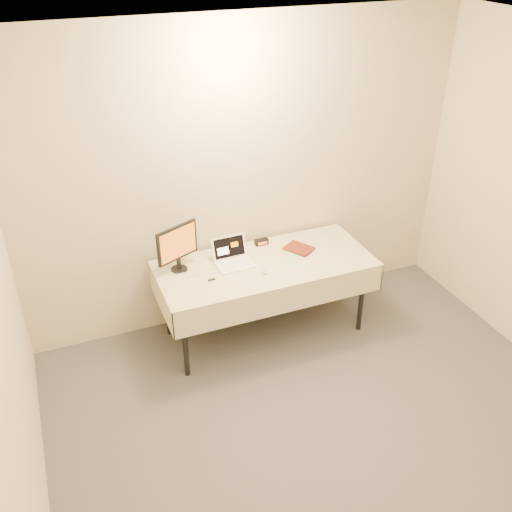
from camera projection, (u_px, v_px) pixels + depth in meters
name	position (u px, v px, depth m)	size (l,w,h in m)	color
back_wall	(245.00, 177.00, 4.94)	(4.00, 0.10, 2.70)	beige
table	(265.00, 269.00, 4.92)	(1.86, 0.81, 0.74)	black
laptop	(233.00, 257.00, 4.87)	(0.31, 0.29, 0.21)	white
monitor	(177.00, 245.00, 4.67)	(0.37, 0.19, 0.41)	black
book	(294.00, 242.00, 4.96)	(0.18, 0.02, 0.24)	maroon
alarm_clock	(262.00, 242.00, 5.15)	(0.12, 0.06, 0.05)	black
clicker	(264.00, 270.00, 4.76)	(0.05, 0.10, 0.03)	silver
paper_form	(293.00, 259.00, 4.95)	(0.12, 0.29, 0.00)	#ADD3A8
usb_dongle	(212.00, 280.00, 4.65)	(0.06, 0.02, 0.01)	black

